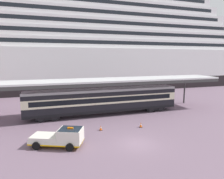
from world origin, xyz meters
TOP-DOWN VIEW (x-y plane):
  - ground_plane at (0.00, 0.00)m, footprint 400.00×400.00m
  - cruise_ship at (-8.65, 43.86)m, footprint 133.77×24.75m
  - platform_canopy at (-0.17, 12.20)m, footprint 40.16×5.62m
  - train_carriage at (-0.17, 11.75)m, footprint 23.76×2.81m
  - service_truck at (-7.44, 1.91)m, footprint 5.57×3.94m
  - traffic_cone_near at (-2.55, 5.05)m, footprint 0.36×0.36m
  - traffic_cone_mid at (2.62, 4.51)m, footprint 0.36×0.36m

SIDE VIEW (x-z plane):
  - ground_plane at x=0.00m, z-range 0.00..0.00m
  - traffic_cone_near at x=-2.55m, z-range -0.01..0.59m
  - traffic_cone_mid at x=2.62m, z-range -0.01..0.64m
  - service_truck at x=-7.44m, z-range -0.02..2.00m
  - train_carriage at x=-0.17m, z-range 0.26..4.37m
  - platform_canopy at x=-0.17m, z-range 2.49..8.01m
  - cruise_ship at x=-8.65m, z-range -5.44..29.76m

